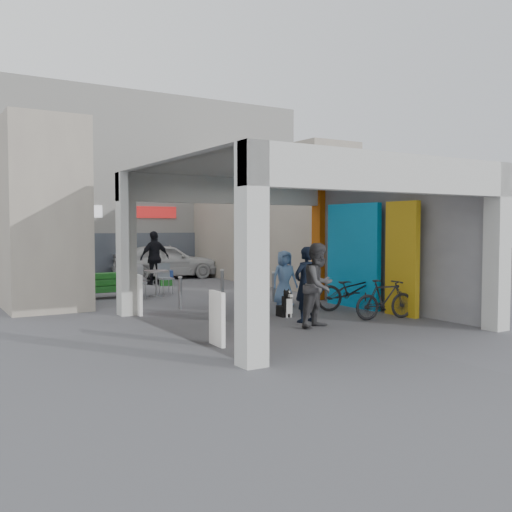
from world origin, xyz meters
TOP-DOWN VIEW (x-y plane):
  - ground at (0.00, 0.00)m, footprint 90.00×90.00m
  - arcade_canopy at (0.54, -0.82)m, footprint 6.40×6.45m
  - far_building at (-0.00, 13.99)m, footprint 18.00×4.08m
  - plaza_bldg_left at (-4.50, 7.50)m, footprint 2.00×9.00m
  - plaza_bldg_right at (4.50, 7.50)m, footprint 2.00×9.00m
  - bollard_left at (-1.48, 2.24)m, footprint 0.09×0.09m
  - bollard_center at (-0.10, 2.47)m, footprint 0.09×0.09m
  - bollard_right at (1.50, 2.29)m, footprint 0.09×0.09m
  - advert_board_near at (-2.75, -2.34)m, footprint 0.12×0.55m
  - advert_board_far at (-2.75, 1.89)m, footprint 0.14×0.55m
  - cafe_set at (-1.14, 5.43)m, footprint 1.62×1.31m
  - produce_stand at (-2.41, 5.59)m, footprint 1.15×0.62m
  - crate_stack at (0.53, 8.10)m, footprint 0.50×0.41m
  - border_collie at (0.19, -0.26)m, footprint 0.26×0.50m
  - man_with_dog at (0.15, -1.11)m, footprint 0.69×0.52m
  - man_back_turned at (0.00, -1.81)m, footprint 1.07×0.95m
  - man_elderly at (1.31, 1.46)m, footprint 0.79×0.56m
  - man_crates at (0.30, 8.64)m, footprint 1.23×0.65m
  - bicycle_front at (2.30, -0.27)m, footprint 2.11×1.24m
  - bicycle_rear at (1.99, -1.77)m, footprint 1.63×0.72m
  - white_van at (1.63, 10.87)m, footprint 4.54×2.38m

SIDE VIEW (x-z plane):
  - ground at x=0.00m, z-range 0.00..0.00m
  - border_collie at x=0.19m, z-range -0.07..0.62m
  - crate_stack at x=0.53m, z-range 0.00..0.56m
  - produce_stand at x=-2.41m, z-range -0.08..0.68m
  - cafe_set at x=-1.14m, z-range -0.14..0.84m
  - bollard_right at x=1.50m, z-range 0.00..0.84m
  - bollard_left at x=-1.48m, z-range 0.00..0.85m
  - bicycle_rear at x=1.99m, z-range 0.00..0.95m
  - bollard_center at x=-0.10m, z-range 0.00..0.97m
  - advert_board_near at x=-2.75m, z-range 0.01..1.01m
  - advert_board_far at x=-2.75m, z-range 0.01..1.01m
  - bicycle_front at x=2.30m, z-range 0.00..1.05m
  - white_van at x=1.63m, z-range 0.00..1.48m
  - man_elderly at x=1.31m, z-range 0.00..1.52m
  - man_with_dog at x=0.15m, z-range 0.00..1.73m
  - man_back_turned at x=0.00m, z-range 0.00..1.83m
  - man_crates at x=0.30m, z-range 0.00..2.01m
  - arcade_canopy at x=0.54m, z-range -0.90..5.50m
  - plaza_bldg_left at x=-4.50m, z-range 0.00..5.00m
  - plaza_bldg_right at x=4.50m, z-range 0.00..5.00m
  - far_building at x=0.00m, z-range -0.01..7.99m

